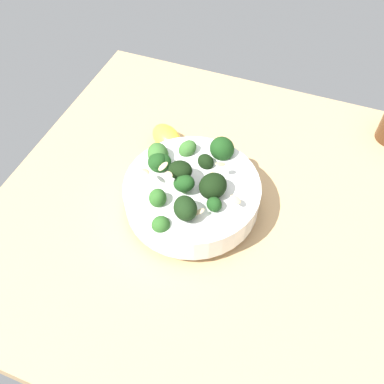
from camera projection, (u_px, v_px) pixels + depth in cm
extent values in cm
cube|color=tan|center=(207.00, 210.00, 69.23)|extent=(66.83, 66.83, 3.92)
cylinder|color=white|center=(192.00, 205.00, 66.60)|extent=(11.43, 11.43, 1.43)
cylinder|color=white|center=(192.00, 194.00, 64.36)|extent=(20.79, 20.79, 4.29)
cylinder|color=silver|center=(192.00, 187.00, 62.99)|extent=(18.10, 18.10, 0.80)
cylinder|color=#4A8F3C|center=(212.00, 194.00, 62.15)|extent=(2.10, 1.94, 2.13)
ellipsoid|color=black|center=(213.00, 186.00, 60.59)|extent=(5.42, 5.41, 4.16)
cylinder|color=#589D47|center=(184.00, 191.00, 62.06)|extent=(1.62, 1.77, 1.68)
ellipsoid|color=#194216|center=(184.00, 183.00, 60.74)|extent=(3.99, 2.88, 3.51)
cylinder|color=#2F662B|center=(157.00, 170.00, 65.26)|extent=(1.63, 1.62, 0.95)
ellipsoid|color=#194216|center=(156.00, 163.00, 64.06)|extent=(5.04, 4.52, 4.34)
cylinder|color=#589D47|center=(214.00, 210.00, 60.46)|extent=(1.48, 1.30, 1.46)
ellipsoid|color=#194216|center=(214.00, 204.00, 59.43)|extent=(3.67, 3.07, 3.07)
cylinder|color=#2F662B|center=(181.00, 178.00, 63.02)|extent=(1.96, 1.86, 1.92)
ellipsoid|color=black|center=(180.00, 170.00, 61.59)|extent=(4.47, 4.01, 3.88)
cylinder|color=#589D47|center=(161.00, 230.00, 59.13)|extent=(1.37, 1.37, 1.12)
ellipsoid|color=#2D6023|center=(161.00, 225.00, 58.14)|extent=(3.40, 3.87, 3.25)
cylinder|color=#3C7A32|center=(160.00, 171.00, 65.35)|extent=(1.70, 1.55, 1.46)
ellipsoid|color=#194216|center=(159.00, 164.00, 64.14)|extent=(4.76, 5.07, 3.54)
cylinder|color=#589D47|center=(206.00, 167.00, 65.94)|extent=(1.01, 1.09, 1.23)
ellipsoid|color=black|center=(206.00, 162.00, 64.93)|extent=(3.93, 3.70, 3.35)
cylinder|color=#3C7A32|center=(159.00, 161.00, 66.66)|extent=(1.91, 1.83, 1.32)
ellipsoid|color=#386B2B|center=(158.00, 154.00, 65.45)|extent=(5.56, 5.59, 4.14)
cylinder|color=#589D47|center=(219.00, 156.00, 67.58)|extent=(1.80, 1.81, 1.95)
ellipsoid|color=#194216|center=(220.00, 148.00, 66.09)|extent=(6.34, 5.87, 5.82)
cylinder|color=#3C7A32|center=(158.00, 204.00, 61.37)|extent=(1.71, 1.70, 1.55)
ellipsoid|color=#2D6023|center=(158.00, 198.00, 60.15)|extent=(4.02, 4.04, 3.92)
cylinder|color=#3C7A32|center=(188.00, 155.00, 67.70)|extent=(1.28, 1.35, 1.70)
ellipsoid|color=#386B2B|center=(187.00, 149.00, 66.46)|extent=(3.85, 4.38, 3.68)
cylinder|color=#2F662B|center=(185.00, 215.00, 59.43)|extent=(1.88, 1.83, 1.60)
ellipsoid|color=black|center=(185.00, 208.00, 58.09)|extent=(5.35, 6.17, 4.93)
ellipsoid|color=#DBBC84|center=(220.00, 164.00, 61.34)|extent=(1.98, 1.95, 1.06)
ellipsoid|color=#DBBC84|center=(163.00, 166.00, 62.52)|extent=(1.73, 2.07, 0.98)
ellipsoid|color=#DBBC84|center=(146.00, 171.00, 60.45)|extent=(2.02, 1.88, 1.07)
ellipsoid|color=#DBBC84|center=(236.00, 199.00, 58.91)|extent=(2.01, 1.31, 1.18)
ellipsoid|color=#DBBC84|center=(212.00, 176.00, 60.43)|extent=(1.80, 2.06, 0.87)
ellipsoid|color=#DBBC84|center=(169.00, 175.00, 59.86)|extent=(1.96, 1.90, 1.19)
ellipsoid|color=#DBBC84|center=(199.00, 212.00, 58.10)|extent=(1.96, 1.89, 1.19)
ellipsoid|color=yellow|center=(167.00, 138.00, 74.42)|extent=(8.09, 7.42, 3.68)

